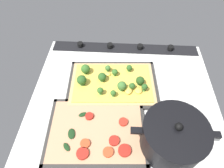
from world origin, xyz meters
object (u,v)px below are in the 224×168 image
(baking_tray_front, at_px, (113,84))
(veggie_pizza_back, at_px, (97,131))
(baking_tray_back, at_px, (97,131))
(broccoli_pizza, at_px, (112,82))
(cooking_pot, at_px, (173,137))

(baking_tray_front, height_order, veggie_pizza_back, veggie_pizza_back)
(baking_tray_front, distance_m, baking_tray_back, 0.22)
(broccoli_pizza, distance_m, cooking_pot, 0.33)
(baking_tray_back, xyz_separation_m, cooking_pot, (-0.25, 0.03, 0.06))
(baking_tray_front, distance_m, cooking_pot, 0.33)
(baking_tray_back, bearing_deg, veggie_pizza_back, 116.38)
(baking_tray_back, relative_size, veggie_pizza_back, 1.08)
(baking_tray_front, bearing_deg, cooking_pot, 129.39)
(cooking_pot, bearing_deg, baking_tray_front, -50.61)
(baking_tray_front, xyz_separation_m, baking_tray_back, (0.05, 0.22, 0.00))
(broccoli_pizza, distance_m, baking_tray_back, 0.22)
(cooking_pot, bearing_deg, veggie_pizza_back, -6.72)
(veggie_pizza_back, bearing_deg, baking_tray_front, -100.96)
(baking_tray_front, bearing_deg, baking_tray_back, 78.11)
(baking_tray_front, bearing_deg, veggie_pizza_back, 79.04)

